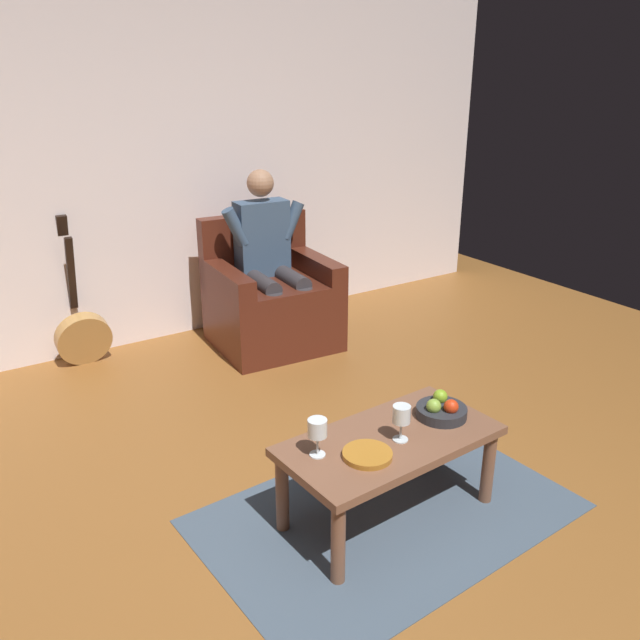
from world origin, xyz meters
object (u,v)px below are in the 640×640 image
coffee_table (390,449)px  guitar (83,333)px  armchair (271,302)px  person_seated (269,255)px  decorative_dish (367,455)px  fruit_bowl (441,410)px  wine_glass_near (317,430)px  wine_glass_far (401,416)px

coffee_table → guitar: size_ratio=0.99×
armchair → person_seated: bearing=90.0°
decorative_dish → armchair: bearing=-108.7°
guitar → coffee_table: bearing=106.3°
fruit_bowl → armchair: bearing=-96.4°
coffee_table → fruit_bowl: size_ratio=4.28×
person_seated → wine_glass_near: person_seated is taller
fruit_bowl → decorative_dish: fruit_bowl is taller
person_seated → coffee_table: 2.19m
person_seated → fruit_bowl: 2.11m
decorative_dish → fruit_bowl: bearing=-170.2°
wine_glass_near → decorative_dish: wine_glass_near is taller
guitar → wine_glass_near: (-0.38, 2.44, 0.31)m
person_seated → guitar: person_seated is taller
wine_glass_far → wine_glass_near: bearing=-14.8°
person_seated → wine_glass_near: bearing=70.2°
armchair → decorative_dish: 2.29m
person_seated → decorative_dish: person_seated is taller
wine_glass_near → wine_glass_far: 0.39m
wine_glass_far → guitar: bearing=-73.5°
wine_glass_far → decorative_dish: bearing=8.2°
armchair → wine_glass_far: bearing=80.3°
person_seated → wine_glass_far: person_seated is taller
wine_glass_far → decorative_dish: 0.23m
armchair → fruit_bowl: 2.10m
decorative_dish → guitar: bearing=-78.0°
fruit_bowl → wine_glass_near: bearing=-3.6°
coffee_table → decorative_dish: size_ratio=4.78×
guitar → wine_glass_far: bearing=106.5°
wine_glass_near → guitar: bearing=-81.2°
person_seated → fruit_bowl: size_ratio=5.35×
wine_glass_far → person_seated: bearing=-103.9°
coffee_table → wine_glass_far: bearing=115.3°
wine_glass_far → decorative_dish: size_ratio=0.79×
wine_glass_far → fruit_bowl: (-0.30, -0.06, -0.08)m
guitar → wine_glass_far: 2.67m
guitar → wine_glass_near: bearing=98.8°
wine_glass_far → decorative_dish: (0.21, 0.03, -0.11)m
decorative_dish → wine_glass_near: bearing=-37.1°
wine_glass_near → decorative_dish: (-0.17, 0.13, -0.11)m
guitar → fruit_bowl: (-1.05, 2.48, 0.23)m
wine_glass_near → fruit_bowl: bearing=176.4°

